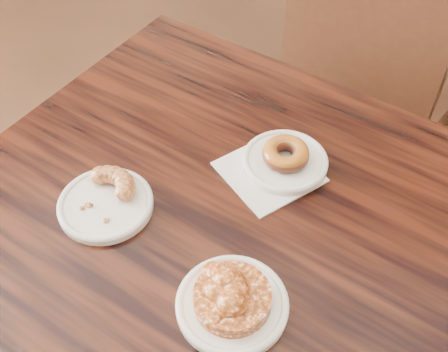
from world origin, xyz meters
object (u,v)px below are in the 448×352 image
(chair_far, at_px, (381,78))
(glazed_donut, at_px, (286,154))
(cruller_fragment, at_px, (104,197))
(cafe_table, at_px, (211,329))
(apple_fritter, at_px, (232,296))

(chair_far, height_order, glazed_donut, chair_far)
(glazed_donut, xyz_separation_m, cruller_fragment, (-0.26, -0.19, -0.00))
(cafe_table, bearing_deg, glazed_donut, 78.31)
(cruller_fragment, bearing_deg, apple_fritter, -23.24)
(apple_fritter, bearing_deg, cruller_fragment, 156.76)
(cruller_fragment, bearing_deg, glazed_donut, 35.59)
(chair_far, xyz_separation_m, glazed_donut, (-0.14, -0.71, 0.33))
(glazed_donut, bearing_deg, apple_fritter, -90.63)
(chair_far, xyz_separation_m, apple_fritter, (-0.14, -1.01, 0.33))
(cafe_table, height_order, apple_fritter, apple_fritter)
(apple_fritter, bearing_deg, glazed_donut, 89.37)
(glazed_donut, relative_size, apple_fritter, 0.55)
(cafe_table, height_order, cruller_fragment, cruller_fragment)
(chair_far, height_order, apple_fritter, chair_far)
(cafe_table, xyz_separation_m, chair_far, (0.23, 0.88, 0.08))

